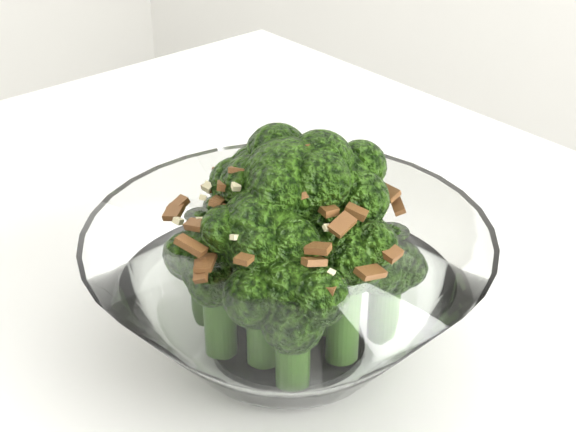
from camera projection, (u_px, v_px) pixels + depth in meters
The scene contains 1 object.
broccoli_dish at pixel (289, 275), 0.51m from camera, with size 0.23×0.23×0.14m.
Camera 1 is at (0.16, -0.43, 1.09)m, focal length 55.00 mm.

